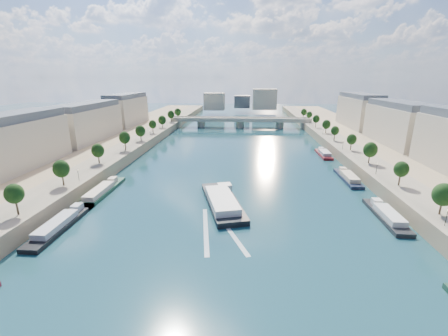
# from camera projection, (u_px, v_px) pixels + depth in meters

# --- Properties ---
(ground) EXTENTS (700.00, 700.00, 0.00)m
(ground) POSITION_uv_depth(u_px,v_px,m) (235.00, 172.00, 129.45)
(ground) COLOR #0B2C33
(ground) RESTS_ON ground
(quay_left) EXTENTS (44.00, 520.00, 5.00)m
(quay_left) POSITION_uv_depth(u_px,v_px,m) (74.00, 163.00, 133.60)
(quay_left) COLOR #9E8460
(quay_left) RESTS_ON ground
(quay_right) EXTENTS (44.00, 520.00, 5.00)m
(quay_right) POSITION_uv_depth(u_px,v_px,m) (408.00, 170.00, 123.85)
(quay_right) COLOR #9E8460
(quay_right) RESTS_ON ground
(pave_left) EXTENTS (14.00, 520.00, 0.10)m
(pave_left) POSITION_uv_depth(u_px,v_px,m) (106.00, 158.00, 131.85)
(pave_left) COLOR gray
(pave_left) RESTS_ON quay_left
(pave_right) EXTENTS (14.00, 520.00, 0.10)m
(pave_right) POSITION_uv_depth(u_px,v_px,m) (372.00, 163.00, 124.12)
(pave_right) COLOR gray
(pave_right) RESTS_ON quay_right
(trees_left) EXTENTS (4.80, 268.80, 8.26)m
(trees_left) POSITION_uv_depth(u_px,v_px,m) (111.00, 145.00, 132.04)
(trees_left) COLOR #382B1E
(trees_left) RESTS_ON ground
(trees_right) EXTENTS (4.80, 268.80, 8.26)m
(trees_right) POSITION_uv_depth(u_px,v_px,m) (360.00, 145.00, 132.23)
(trees_right) COLOR #382B1E
(trees_right) RESTS_ON ground
(lamps_left) EXTENTS (0.36, 200.36, 4.28)m
(lamps_left) POSITION_uv_depth(u_px,v_px,m) (105.00, 158.00, 121.20)
(lamps_left) COLOR black
(lamps_left) RESTS_ON ground
(lamps_right) EXTENTS (0.36, 200.36, 4.28)m
(lamps_right) POSITION_uv_depth(u_px,v_px,m) (357.00, 154.00, 128.41)
(lamps_right) COLOR black
(lamps_right) RESTS_ON ground
(buildings_left) EXTENTS (16.00, 226.00, 23.20)m
(buildings_left) POSITION_uv_depth(u_px,v_px,m) (57.00, 127.00, 141.88)
(buildings_left) COLOR #BEAC92
(buildings_left) RESTS_ON ground
(buildings_right) EXTENTS (16.00, 226.00, 23.20)m
(buildings_right) POSITION_uv_depth(u_px,v_px,m) (431.00, 132.00, 130.37)
(buildings_right) COLOR #BEAC92
(buildings_right) RESTS_ON ground
(skyline) EXTENTS (79.00, 42.00, 22.00)m
(skyline) POSITION_uv_depth(u_px,v_px,m) (245.00, 100.00, 334.50)
(skyline) COLOR #BEAC92
(skyline) RESTS_ON ground
(bridge) EXTENTS (112.00, 12.00, 8.15)m
(bridge) POSITION_uv_depth(u_px,v_px,m) (240.00, 121.00, 243.02)
(bridge) COLOR #C1B79E
(bridge) RESTS_ON ground
(tour_barge) EXTENTS (17.52, 33.43, 4.36)m
(tour_barge) POSITION_uv_depth(u_px,v_px,m) (222.00, 201.00, 95.56)
(tour_barge) COLOR black
(tour_barge) RESTS_ON ground
(wake) EXTENTS (14.51, 25.88, 0.04)m
(wake) POSITION_uv_depth(u_px,v_px,m) (218.00, 230.00, 80.20)
(wake) COLOR silver
(wake) RESTS_ON ground
(moored_barges_left) EXTENTS (5.00, 121.49, 3.60)m
(moored_barges_left) POSITION_uv_depth(u_px,v_px,m) (18.00, 258.00, 66.23)
(moored_barges_left) COLOR #161D32
(moored_barges_left) RESTS_ON ground
(moored_barges_right) EXTENTS (5.00, 169.89, 3.60)m
(moored_barges_right) POSITION_uv_depth(u_px,v_px,m) (390.00, 220.00, 84.33)
(moored_barges_right) COLOR black
(moored_barges_right) RESTS_ON ground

